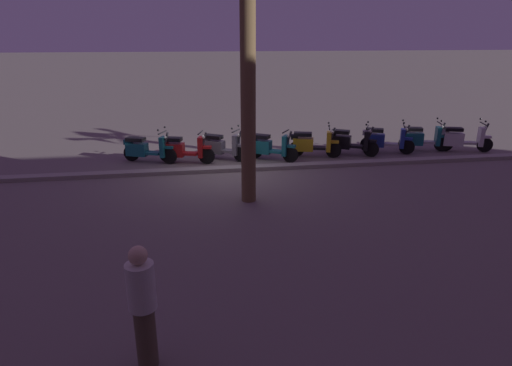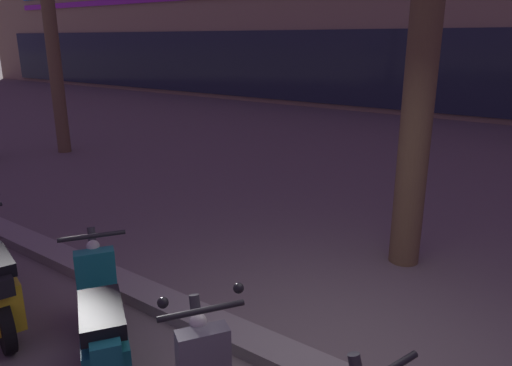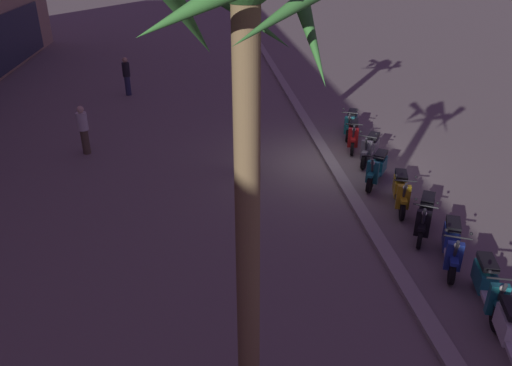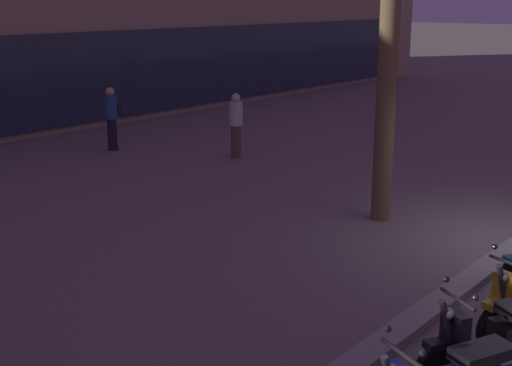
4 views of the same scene
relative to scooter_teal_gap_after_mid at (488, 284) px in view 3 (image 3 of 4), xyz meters
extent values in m
plane|color=slate|center=(7.06, 1.40, -0.45)|extent=(200.00, 200.00, 0.00)
cube|color=gray|center=(7.06, 1.37, -0.39)|extent=(60.00, 0.36, 0.12)
cylinder|color=black|center=(-0.89, 0.16, -0.19)|extent=(0.53, 0.24, 0.52)
cube|color=white|center=(-1.10, 0.22, -0.02)|extent=(0.74, 0.49, 0.44)
cube|color=silver|center=(-0.82, 0.14, 0.24)|extent=(0.29, 0.26, 0.16)
cylinder|color=black|center=(-0.73, 0.20, -0.19)|extent=(0.53, 0.23, 0.52)
cylinder|color=black|center=(0.47, -0.13, -0.19)|extent=(0.53, 0.23, 0.52)
cube|color=silver|center=(-0.18, 0.05, -0.13)|extent=(0.65, 0.43, 0.08)
cube|color=#197075|center=(0.25, -0.07, -0.02)|extent=(0.74, 0.49, 0.44)
cube|color=black|center=(0.27, -0.07, 0.33)|extent=(0.66, 0.45, 0.12)
cube|color=#197075|center=(-0.56, 0.15, 0.10)|extent=(0.22, 0.36, 0.66)
cube|color=#197075|center=(-0.73, 0.20, 0.10)|extent=(0.35, 0.24, 0.08)
cylinder|color=#333338|center=(-0.63, 0.17, 0.25)|extent=(0.29, 0.14, 0.69)
cylinder|color=black|center=(-0.56, 0.15, 0.57)|extent=(0.19, 0.55, 0.04)
sphere|color=white|center=(-0.65, 0.18, 0.43)|extent=(0.12, 0.12, 0.12)
cube|color=silver|center=(0.54, -0.15, 0.23)|extent=(0.28, 0.26, 0.16)
sphere|color=black|center=(-0.48, 0.38, 0.69)|extent=(0.07, 0.07, 0.07)
cylinder|color=black|center=(0.69, 0.37, -0.19)|extent=(0.52, 0.30, 0.52)
cylinder|color=black|center=(1.91, -0.15, -0.19)|extent=(0.52, 0.30, 0.52)
cube|color=silver|center=(1.26, 0.13, -0.13)|extent=(0.66, 0.49, 0.08)
cube|color=#233D9E|center=(1.71, -0.07, -0.02)|extent=(0.75, 0.56, 0.44)
cube|color=black|center=(1.73, -0.07, 0.34)|extent=(0.67, 0.51, 0.12)
cube|color=#233D9E|center=(0.86, 0.30, 0.10)|extent=(0.26, 0.37, 0.66)
cube|color=#233D9E|center=(0.69, 0.37, 0.10)|extent=(0.36, 0.27, 0.08)
cylinder|color=#333338|center=(0.79, 0.33, 0.25)|extent=(0.29, 0.18, 0.69)
cylinder|color=black|center=(0.86, 0.30, 0.57)|extent=(0.26, 0.53, 0.04)
sphere|color=white|center=(0.77, 0.34, 0.43)|extent=(0.12, 0.12, 0.12)
cube|color=silver|center=(1.99, -0.18, 0.24)|extent=(0.30, 0.28, 0.16)
sphere|color=black|center=(0.78, 0.07, 0.69)|extent=(0.07, 0.07, 0.07)
sphere|color=black|center=(0.97, 0.52, 0.69)|extent=(0.07, 0.07, 0.07)
cylinder|color=black|center=(2.05, 0.49, -0.19)|extent=(0.50, 0.34, 0.52)
cylinder|color=black|center=(3.16, -0.13, -0.19)|extent=(0.50, 0.34, 0.52)
cube|color=black|center=(2.56, 0.21, -0.13)|extent=(0.66, 0.54, 0.08)
cube|color=black|center=(2.97, -0.02, -0.02)|extent=(0.75, 0.61, 0.44)
cube|color=black|center=(2.98, -0.03, 0.33)|extent=(0.67, 0.55, 0.12)
cube|color=black|center=(2.21, 0.41, 0.10)|extent=(0.29, 0.37, 0.66)
cube|color=black|center=(2.05, 0.49, 0.10)|extent=(0.36, 0.30, 0.08)
cylinder|color=#333338|center=(2.14, 0.45, 0.25)|extent=(0.28, 0.20, 0.69)
cylinder|color=black|center=(2.21, 0.41, 0.57)|extent=(0.31, 0.51, 0.04)
sphere|color=white|center=(2.12, 0.46, 0.43)|extent=(0.12, 0.12, 0.12)
cube|color=black|center=(3.23, -0.17, 0.23)|extent=(0.31, 0.29, 0.16)
sphere|color=black|center=(2.11, 0.19, 0.69)|extent=(0.07, 0.07, 0.07)
sphere|color=black|center=(2.34, 0.61, 0.69)|extent=(0.07, 0.07, 0.07)
cylinder|color=black|center=(3.36, 0.42, -0.19)|extent=(0.53, 0.24, 0.52)
cylinder|color=black|center=(4.56, 0.07, -0.19)|extent=(0.53, 0.24, 0.52)
cube|color=black|center=(3.91, 0.26, -0.13)|extent=(0.65, 0.44, 0.08)
cube|color=gold|center=(4.35, 0.13, -0.03)|extent=(0.74, 0.50, 0.44)
cube|color=black|center=(4.36, 0.13, 0.33)|extent=(0.66, 0.46, 0.12)
cube|color=gold|center=(3.53, 0.37, 0.10)|extent=(0.23, 0.37, 0.66)
cube|color=gold|center=(3.36, 0.42, 0.10)|extent=(0.35, 0.24, 0.08)
cylinder|color=#333338|center=(3.45, 0.39, 0.25)|extent=(0.29, 0.15, 0.69)
cylinder|color=black|center=(3.53, 0.37, 0.57)|extent=(0.20, 0.55, 0.04)
sphere|color=white|center=(3.44, 0.40, 0.43)|extent=(0.12, 0.12, 0.12)
cube|color=black|center=(4.63, 0.05, 0.23)|extent=(0.29, 0.26, 0.16)
sphere|color=black|center=(3.48, 0.13, 0.69)|extent=(0.07, 0.07, 0.07)
sphere|color=black|center=(3.62, 0.59, 0.69)|extent=(0.07, 0.07, 0.07)
cylinder|color=black|center=(4.93, 0.77, -0.19)|extent=(0.49, 0.37, 0.52)
cylinder|color=black|center=(5.99, 0.08, -0.19)|extent=(0.49, 0.37, 0.52)
cube|color=#197075|center=(5.42, 0.46, -0.13)|extent=(0.66, 0.56, 0.08)
cube|color=#197075|center=(5.81, 0.20, -0.03)|extent=(0.74, 0.64, 0.43)
cube|color=black|center=(5.82, 0.19, 0.32)|extent=(0.67, 0.58, 0.12)
cube|color=#197075|center=(5.08, 0.67, 0.10)|extent=(0.30, 0.36, 0.66)
cube|color=#197075|center=(4.93, 0.77, 0.10)|extent=(0.36, 0.31, 0.08)
cylinder|color=#333338|center=(5.02, 0.72, 0.25)|extent=(0.28, 0.21, 0.69)
cylinder|color=black|center=(5.08, 0.67, 0.57)|extent=(0.34, 0.49, 0.04)
sphere|color=white|center=(5.00, 0.73, 0.43)|extent=(0.12, 0.12, 0.12)
cube|color=#197075|center=(6.06, 0.04, 0.22)|extent=(0.31, 0.30, 0.16)
cylinder|color=black|center=(6.51, 0.45, -0.19)|extent=(0.49, 0.36, 0.52)
cylinder|color=black|center=(7.53, -0.19, -0.19)|extent=(0.49, 0.36, 0.52)
cube|color=slate|center=(6.98, 0.15, -0.13)|extent=(0.66, 0.56, 0.08)
cube|color=slate|center=(7.35, -0.08, -0.04)|extent=(0.75, 0.63, 0.42)
cube|color=black|center=(7.36, -0.09, 0.29)|extent=(0.67, 0.57, 0.12)
cube|color=slate|center=(6.66, 0.35, 0.10)|extent=(0.30, 0.36, 0.66)
cube|color=slate|center=(6.51, 0.45, 0.10)|extent=(0.36, 0.31, 0.08)
cylinder|color=#333338|center=(6.59, 0.39, 0.25)|extent=(0.28, 0.21, 0.69)
cylinder|color=black|center=(6.66, 0.35, 0.57)|extent=(0.33, 0.50, 0.04)
sphere|color=white|center=(6.57, 0.41, 0.43)|extent=(0.12, 0.12, 0.12)
cube|color=slate|center=(7.60, -0.24, 0.19)|extent=(0.31, 0.30, 0.16)
sphere|color=black|center=(6.55, 0.14, 0.69)|extent=(0.07, 0.07, 0.07)
sphere|color=black|center=(6.80, 0.55, 0.69)|extent=(0.07, 0.07, 0.07)
cylinder|color=black|center=(7.63, 0.50, -0.19)|extent=(0.53, 0.25, 0.52)
cylinder|color=black|center=(8.89, 0.12, -0.19)|extent=(0.53, 0.25, 0.52)
cube|color=red|center=(8.21, 0.32, -0.13)|extent=(0.66, 0.44, 0.08)
cube|color=red|center=(8.68, 0.18, -0.03)|extent=(0.74, 0.50, 0.43)
cube|color=black|center=(8.70, 0.18, 0.32)|extent=(0.66, 0.46, 0.12)
cube|color=red|center=(7.80, 0.45, 0.10)|extent=(0.23, 0.37, 0.66)
cube|color=red|center=(7.63, 0.50, 0.10)|extent=(0.35, 0.25, 0.08)
cylinder|color=#333338|center=(7.72, 0.47, 0.25)|extent=(0.29, 0.15, 0.69)
cylinder|color=black|center=(7.80, 0.45, 0.57)|extent=(0.20, 0.55, 0.04)
sphere|color=white|center=(7.70, 0.48, 0.43)|extent=(0.12, 0.12, 0.12)
cube|color=red|center=(8.97, 0.09, 0.22)|extent=(0.29, 0.26, 0.16)
cylinder|color=black|center=(8.83, 0.31, -0.19)|extent=(0.52, 0.29, 0.52)
cylinder|color=black|center=(10.07, -0.21, -0.19)|extent=(0.52, 0.29, 0.52)
cube|color=#197075|center=(9.40, 0.07, -0.13)|extent=(0.66, 0.49, 0.08)
cube|color=#197075|center=(9.86, -0.12, -0.05)|extent=(0.75, 0.56, 0.42)
cube|color=black|center=(9.88, -0.13, 0.29)|extent=(0.67, 0.51, 0.12)
cube|color=#197075|center=(8.99, 0.24, 0.10)|extent=(0.26, 0.37, 0.66)
cube|color=#197075|center=(8.83, 0.31, 0.10)|extent=(0.36, 0.27, 0.08)
cylinder|color=#333338|center=(8.92, 0.27, 0.25)|extent=(0.29, 0.17, 0.69)
cylinder|color=black|center=(8.99, 0.24, 0.57)|extent=(0.25, 0.53, 0.04)
sphere|color=white|center=(8.90, 0.28, 0.43)|extent=(0.12, 0.12, 0.12)
cube|color=#197075|center=(10.14, -0.24, 0.19)|extent=(0.30, 0.28, 0.16)
sphere|color=black|center=(8.92, 0.01, 0.69)|extent=(0.07, 0.07, 0.07)
sphere|color=black|center=(9.10, 0.46, 0.69)|extent=(0.07, 0.07, 0.07)
cylinder|color=olive|center=(-2.13, 4.93, 2.68)|extent=(0.31, 0.31, 6.28)
cone|color=#3D8438|center=(-1.45, 5.01, 5.43)|extent=(0.47, 1.56, 1.22)
cone|color=#3D8438|center=(-1.87, 5.54, 5.40)|extent=(1.49, 0.85, 1.27)
cone|color=#3D8438|center=(-2.74, 5.41, 5.58)|extent=(1.24, 1.48, 0.94)
cone|color=#3D8438|center=(-2.79, 4.49, 5.62)|extent=(1.17, 1.55, 0.86)
cone|color=#3D8438|center=(-2.05, 4.30, 5.36)|extent=(1.48, 0.48, 1.32)
cylinder|color=brown|center=(6.73, 3.92, 2.59)|extent=(0.36, 0.36, 6.09)
cylinder|color=#2D3351|center=(15.68, 8.80, -0.02)|extent=(0.26, 0.26, 0.88)
cylinder|color=black|center=(15.68, 8.80, 0.73)|extent=(0.34, 0.34, 0.62)
sphere|color=tan|center=(15.68, 8.80, 1.16)|extent=(0.24, 0.24, 0.24)
cylinder|color=brown|center=(8.76, 9.38, -0.04)|extent=(0.26, 0.26, 0.84)
cylinder|color=silver|center=(8.76, 9.38, 0.68)|extent=(0.34, 0.34, 0.59)
sphere|color=beige|center=(8.76, 9.38, 1.09)|extent=(0.23, 0.23, 0.23)
camera|label=1|loc=(8.08, 13.93, 3.49)|focal=30.15mm
camera|label=2|loc=(8.51, -1.59, 2.20)|focal=33.87mm
camera|label=3|loc=(-7.27, 5.40, 6.11)|focal=34.77mm
camera|label=4|loc=(-3.96, -2.15, 3.53)|focal=47.62mm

